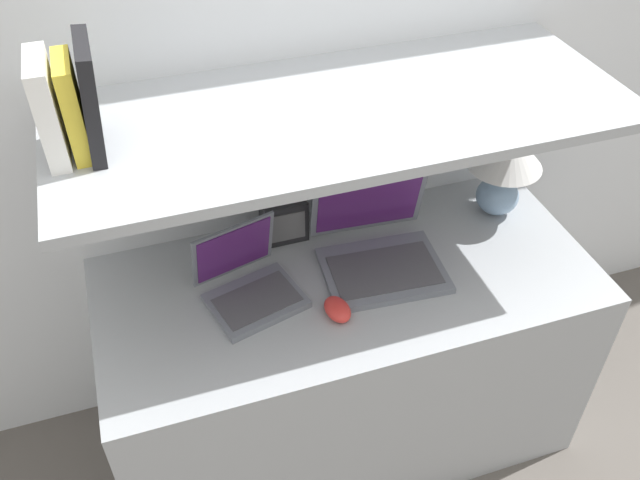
# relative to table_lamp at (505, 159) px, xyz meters

# --- Properties ---
(wall_back) EXTENTS (6.00, 0.05, 2.40)m
(wall_back) POSITION_rel_table_lamp_xyz_m (-0.54, 0.24, 0.28)
(wall_back) COLOR silver
(wall_back) RESTS_ON ground_plane
(desk) EXTENTS (1.40, 0.64, 0.72)m
(desk) POSITION_rel_table_lamp_xyz_m (-0.54, -0.15, -0.56)
(desk) COLOR #999EA3
(desk) RESTS_ON ground_plane
(back_riser) EXTENTS (1.40, 0.04, 1.20)m
(back_riser) POSITION_rel_table_lamp_xyz_m (-0.54, 0.19, -0.32)
(back_riser) COLOR silver
(back_riser) RESTS_ON ground_plane
(shelf) EXTENTS (1.40, 0.57, 0.03)m
(shelf) POSITION_rel_table_lamp_xyz_m (-0.54, -0.08, 0.30)
(shelf) COLOR #999EA3
(shelf) RESTS_ON back_riser
(table_lamp) EXTENTS (0.23, 0.23, 0.30)m
(table_lamp) POSITION_rel_table_lamp_xyz_m (0.00, 0.00, 0.00)
(table_lamp) COLOR #7593B2
(table_lamp) RESTS_ON desk
(laptop_large) EXTENTS (0.36, 0.34, 0.27)m
(laptop_large) POSITION_rel_table_lamp_xyz_m (-0.44, -0.10, -0.14)
(laptop_large) COLOR slate
(laptop_large) RESTS_ON desk
(laptop_small) EXTENTS (0.29, 0.28, 0.20)m
(laptop_small) POSITION_rel_table_lamp_xyz_m (-0.82, -0.12, -0.15)
(laptop_small) COLOR slate
(laptop_small) RESTS_ON desk
(computer_mouse) EXTENTS (0.08, 0.10, 0.04)m
(computer_mouse) POSITION_rel_table_lamp_xyz_m (-0.62, -0.27, -0.17)
(computer_mouse) COLOR red
(computer_mouse) RESTS_ON desk
(router_box) EXTENTS (0.13, 0.09, 0.14)m
(router_box) POSITION_rel_table_lamp_xyz_m (-0.66, 0.09, -0.13)
(router_box) COLOR black
(router_box) RESTS_ON desk
(book_white) EXTENTS (0.04, 0.16, 0.22)m
(book_white) POSITION_rel_table_lamp_xyz_m (-1.19, -0.08, 0.42)
(book_white) COLOR silver
(book_white) RESTS_ON shelf
(book_yellow) EXTENTS (0.04, 0.14, 0.21)m
(book_yellow) POSITION_rel_table_lamp_xyz_m (-1.15, -0.08, 0.42)
(book_yellow) COLOR gold
(book_yellow) RESTS_ON shelf
(book_black) EXTENTS (0.05, 0.18, 0.25)m
(book_black) POSITION_rel_table_lamp_xyz_m (-1.11, -0.08, 0.44)
(book_black) COLOR black
(book_black) RESTS_ON shelf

